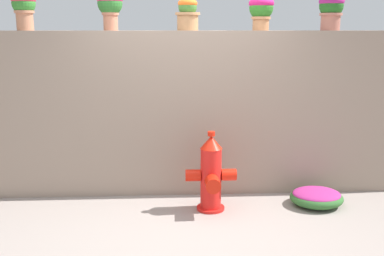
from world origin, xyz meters
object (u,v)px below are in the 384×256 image
(potted_plant_2, at_px, (110,4))
(potted_plant_3, at_px, (188,13))
(potted_plant_5, at_px, (331,8))
(fire_hydrant, at_px, (211,175))
(potted_plant_1, at_px, (24,6))
(potted_plant_4, at_px, (261,9))
(flower_bush_left, at_px, (317,197))

(potted_plant_2, bearing_deg, potted_plant_3, 1.19)
(potted_plant_5, bearing_deg, fire_hydrant, -154.87)
(potted_plant_1, relative_size, potted_plant_3, 1.15)
(potted_plant_2, bearing_deg, potted_plant_5, 0.28)
(potted_plant_3, xyz_separation_m, potted_plant_5, (1.75, -0.01, 0.05))
(potted_plant_1, relative_size, potted_plant_2, 0.97)
(potted_plant_1, bearing_deg, potted_plant_3, 0.36)
(potted_plant_1, relative_size, potted_plant_5, 1.01)
(potted_plant_1, distance_m, fire_hydrant, 2.95)
(potted_plant_1, xyz_separation_m, potted_plant_4, (2.81, -0.00, -0.02))
(potted_plant_3, height_order, fire_hydrant, potted_plant_3)
(potted_plant_2, height_order, potted_plant_5, potted_plant_2)
(potted_plant_2, relative_size, potted_plant_3, 1.19)
(potted_plant_1, bearing_deg, potted_plant_5, 0.09)
(potted_plant_5, bearing_deg, potted_plant_1, -179.91)
(potted_plant_3, xyz_separation_m, potted_plant_4, (0.89, -0.02, 0.04))
(potted_plant_3, bearing_deg, potted_plant_5, -0.20)
(potted_plant_4, height_order, potted_plant_5, potted_plant_5)
(potted_plant_5, bearing_deg, potted_plant_3, 179.80)
(potted_plant_1, bearing_deg, flower_bush_left, -10.59)
(potted_plant_1, distance_m, potted_plant_3, 1.93)
(potted_plant_4, xyz_separation_m, fire_hydrant, (-0.66, -0.70, -1.86))
(potted_plant_5, distance_m, fire_hydrant, 2.51)
(potted_plant_1, height_order, potted_plant_3, potted_plant_1)
(potted_plant_4, bearing_deg, flower_bush_left, -46.51)
(potted_plant_2, xyz_separation_m, potted_plant_3, (0.92, 0.02, -0.09))
(potted_plant_3, bearing_deg, fire_hydrant, -72.17)
(potted_plant_2, bearing_deg, potted_plant_4, 0.07)
(fire_hydrant, height_order, flower_bush_left, fire_hydrant)
(potted_plant_2, bearing_deg, flower_bush_left, -14.68)
(potted_plant_1, bearing_deg, potted_plant_4, -0.10)
(potted_plant_4, bearing_deg, potted_plant_2, -179.93)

